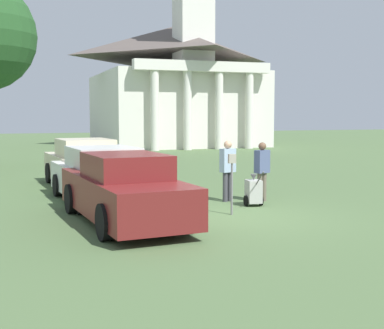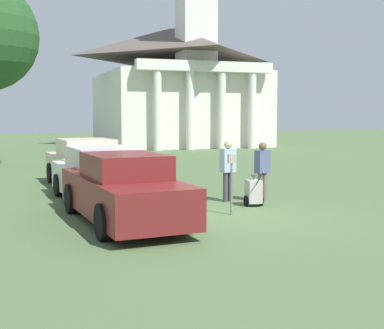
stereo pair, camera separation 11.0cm
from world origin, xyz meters
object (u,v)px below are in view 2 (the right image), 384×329
at_px(parked_car_white, 102,177).
at_px(church, 178,79).
at_px(parked_car_cream, 85,165).
at_px(person_worker, 228,167).
at_px(parked_car_maroon, 123,190).
at_px(equipment_cart, 254,191).
at_px(person_supervisor, 262,168).
at_px(parking_meter, 232,173).

height_order(parked_car_white, church, church).
xyz_separation_m(parked_car_cream, person_worker, (3.32, -4.35, 0.22)).
relative_size(parked_car_maroon, parked_car_cream, 1.05).
bearing_deg(person_worker, equipment_cart, 95.52).
bearing_deg(parked_car_white, parked_car_cream, 85.02).
bearing_deg(church, person_worker, -104.53).
height_order(parked_car_maroon, person_worker, person_worker).
distance_m(person_worker, church, 28.58).
bearing_deg(parked_car_cream, parked_car_maroon, -94.98).
bearing_deg(church, equipment_cart, -103.40).
xyz_separation_m(person_supervisor, church, (6.19, 27.66, 4.29)).
bearing_deg(parked_car_cream, person_supervisor, -52.78).
bearing_deg(equipment_cart, parked_car_white, 159.99).
height_order(person_supervisor, equipment_cart, person_supervisor).
distance_m(person_worker, equipment_cart, 1.12).
bearing_deg(person_worker, person_supervisor, 145.13).
distance_m(parked_car_white, person_supervisor, 4.41).
relative_size(parked_car_maroon, person_supervisor, 3.14).
relative_size(parked_car_white, person_worker, 3.06).
distance_m(parked_car_cream, person_worker, 5.48).
xyz_separation_m(parked_car_white, parking_meter, (2.63, -2.84, 0.31)).
bearing_deg(parked_car_maroon, person_worker, 24.86).
bearing_deg(parked_car_maroon, parking_meter, -3.91).
bearing_deg(person_worker, parked_car_cream, -69.11).
xyz_separation_m(person_worker, church, (7.09, 27.36, 4.26)).
xyz_separation_m(parked_car_white, church, (10.41, 26.37, 4.51)).
height_order(parking_meter, equipment_cart, parking_meter).
height_order(parked_car_cream, parking_meter, parked_car_cream).
height_order(parked_car_maroon, parked_car_cream, parked_car_cream).
bearing_deg(person_worker, parked_car_white, -33.01).
bearing_deg(person_supervisor, parked_car_white, -37.52).
relative_size(parking_meter, person_worker, 0.87).
bearing_deg(parked_car_maroon, parked_car_white, 85.01).
bearing_deg(parked_car_cream, person_worker, -57.66).
bearing_deg(church, parked_car_maroon, -109.58).
bearing_deg(church, person_supervisor, -102.62).
height_order(person_supervisor, church, church).
bearing_deg(church, parking_meter, -104.91).
bearing_deg(equipment_cart, person_worker, 119.02).
height_order(parked_car_maroon, parked_car_white, parked_car_maroon).
bearing_deg(parked_car_cream, parked_car_white, -94.98).
distance_m(parked_car_maroon, person_supervisor, 4.52).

